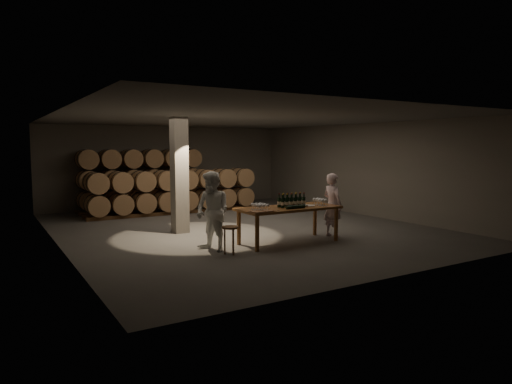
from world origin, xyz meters
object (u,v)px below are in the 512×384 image
stool (230,231)px  tasting_table (289,211)px  person_woman (213,211)px  plate (309,206)px  bottle_cluster (292,202)px  notebook_near (268,211)px  person_man (332,205)px

stool → tasting_table: bearing=10.7°
person_woman → plate: bearing=65.1°
bottle_cluster → notebook_near: bearing=-156.0°
plate → person_woman: size_ratio=0.16×
bottle_cluster → stool: bottle_cluster is taller
plate → person_woman: 2.59m
plate → person_man: (0.88, 0.12, -0.06)m
plate → notebook_near: notebook_near is taller
stool → person_man: person_man is taller
tasting_table → person_man: person_man is taller
person_woman → person_man: bearing=68.5°
person_man → person_woman: (-3.46, 0.13, 0.07)m
plate → person_woman: person_woman is taller
tasting_table → notebook_near: bearing=-153.6°
bottle_cluster → notebook_near: bottle_cluster is taller
notebook_near → tasting_table: bearing=18.2°
bottle_cluster → plate: bottle_cluster is taller
person_man → tasting_table: bearing=87.0°
notebook_near → person_man: person_man is taller
bottle_cluster → person_woman: 2.11m
tasting_table → bottle_cluster: (0.08, -0.01, 0.23)m
plate → person_woman: (-2.58, 0.25, 0.01)m
notebook_near → plate: bearing=5.2°
plate → notebook_near: bearing=-166.7°
notebook_near → stool: (-0.93, 0.10, -0.40)m
notebook_near → person_woman: 1.27m
notebook_near → person_man: size_ratio=0.14×
tasting_table → bottle_cluster: bearing=-5.2°
stool → person_man: bearing=6.4°
plate → person_man: bearing=7.8°
tasting_table → person_man: size_ratio=1.53×
plate → notebook_near: (-1.46, -0.35, 0.01)m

